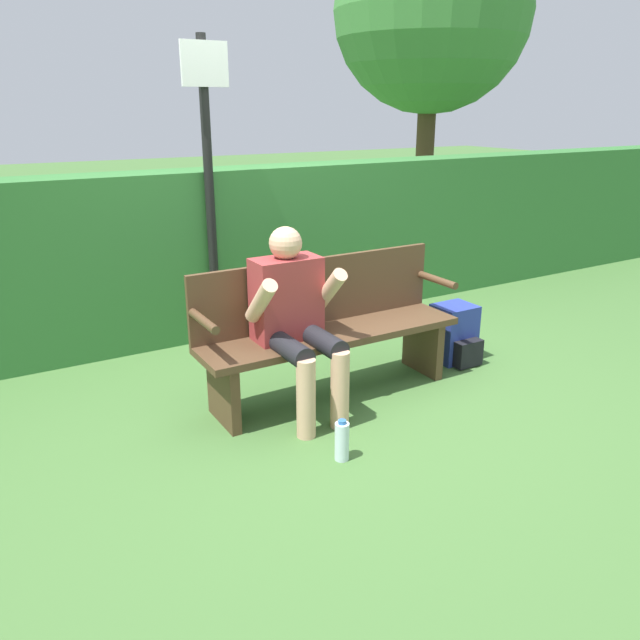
% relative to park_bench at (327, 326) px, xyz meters
% --- Properties ---
extents(ground_plane, '(40.00, 40.00, 0.00)m').
position_rel_park_bench_xyz_m(ground_plane, '(0.00, -0.06, -0.46)').
color(ground_plane, '#426B33').
extents(hedge_back, '(12.00, 0.43, 1.33)m').
position_rel_park_bench_xyz_m(hedge_back, '(0.00, 1.51, 0.21)').
color(hedge_back, '#337033').
rests_on(hedge_back, ground).
extents(park_bench, '(1.75, 0.42, 0.88)m').
position_rel_park_bench_xyz_m(park_bench, '(0.00, 0.00, 0.00)').
color(park_bench, '#513823').
rests_on(park_bench, ground).
extents(person_seated, '(0.55, 0.60, 1.14)m').
position_rel_park_bench_xyz_m(person_seated, '(-0.30, -0.13, 0.17)').
color(person_seated, '#993333').
rests_on(person_seated, ground).
extents(backpack, '(0.29, 0.34, 0.42)m').
position_rel_park_bench_xyz_m(backpack, '(1.09, -0.03, -0.26)').
color(backpack, '#283893').
rests_on(backpack, ground).
extents(water_bottle, '(0.08, 0.08, 0.23)m').
position_rel_park_bench_xyz_m(water_bottle, '(-0.37, -0.77, -0.35)').
color(water_bottle, silver).
rests_on(water_bottle, ground).
extents(signpost, '(0.34, 0.09, 2.28)m').
position_rel_park_bench_xyz_m(signpost, '(-0.27, 1.24, 0.86)').
color(signpost, black).
rests_on(signpost, ground).
extents(tree, '(2.74, 2.74, 4.42)m').
position_rel_park_bench_xyz_m(tree, '(4.24, 4.18, 2.58)').
color(tree, '#4C3823').
rests_on(tree, ground).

